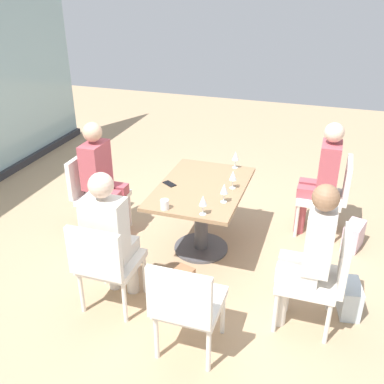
% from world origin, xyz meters
% --- Properties ---
extents(ground_plane, '(12.00, 12.00, 0.00)m').
position_xyz_m(ground_plane, '(0.00, 0.00, 0.00)').
color(ground_plane, tan).
extents(dining_table_main, '(1.21, 0.83, 0.73)m').
position_xyz_m(dining_table_main, '(0.00, 0.00, 0.53)').
color(dining_table_main, '#997551').
rests_on(dining_table_main, ground_plane).
extents(chair_front_left, '(0.46, 0.50, 0.87)m').
position_xyz_m(chair_front_left, '(-0.75, -1.21, 0.50)').
color(chair_front_left, silver).
rests_on(chair_front_left, ground_plane).
extents(chair_front_right, '(0.46, 0.50, 0.87)m').
position_xyz_m(chair_front_right, '(0.75, -1.21, 0.50)').
color(chair_front_right, silver).
rests_on(chair_front_right, ground_plane).
extents(chair_far_left, '(0.50, 0.46, 0.87)m').
position_xyz_m(chair_far_left, '(-1.12, 0.48, 0.50)').
color(chair_far_left, silver).
rests_on(chair_far_left, ground_plane).
extents(chair_near_window, '(0.46, 0.51, 0.87)m').
position_xyz_m(chair_near_window, '(0.00, 1.21, 0.50)').
color(chair_near_window, silver).
rests_on(chair_near_window, ground_plane).
extents(chair_side_end, '(0.50, 0.46, 0.87)m').
position_xyz_m(chair_side_end, '(-1.39, -0.32, 0.50)').
color(chair_side_end, silver).
rests_on(chair_side_end, ground_plane).
extents(person_front_left, '(0.34, 0.39, 1.26)m').
position_xyz_m(person_front_left, '(-0.75, -1.10, 0.70)').
color(person_front_left, silver).
rests_on(person_front_left, ground_plane).
extents(person_front_right, '(0.34, 0.39, 1.26)m').
position_xyz_m(person_front_right, '(0.75, -1.10, 0.70)').
color(person_front_right, '#B24C56').
rests_on(person_front_right, ground_plane).
extents(person_far_left, '(0.39, 0.34, 1.26)m').
position_xyz_m(person_far_left, '(-1.01, 0.48, 0.70)').
color(person_far_left, silver).
rests_on(person_far_left, ground_plane).
extents(person_near_window, '(0.34, 0.39, 1.26)m').
position_xyz_m(person_near_window, '(-0.00, 1.10, 0.70)').
color(person_near_window, '#B24C56').
rests_on(person_near_window, ground_plane).
extents(wine_glass_0, '(0.07, 0.07, 0.18)m').
position_xyz_m(wine_glass_0, '(0.05, -0.30, 0.86)').
color(wine_glass_0, silver).
rests_on(wine_glass_0, dining_table_main).
extents(wine_glass_1, '(0.07, 0.07, 0.18)m').
position_xyz_m(wine_glass_1, '(-0.25, -0.29, 0.86)').
color(wine_glass_1, silver).
rests_on(wine_glass_1, dining_table_main).
extents(wine_glass_2, '(0.07, 0.07, 0.18)m').
position_xyz_m(wine_glass_2, '(-0.53, -0.17, 0.86)').
color(wine_glass_2, silver).
rests_on(wine_glass_2, dining_table_main).
extents(wine_glass_3, '(0.07, 0.07, 0.18)m').
position_xyz_m(wine_glass_3, '(0.54, -0.21, 0.86)').
color(wine_glass_3, silver).
rests_on(wine_glass_3, dining_table_main).
extents(coffee_cup, '(0.08, 0.08, 0.09)m').
position_xyz_m(coffee_cup, '(-0.54, 0.17, 0.78)').
color(coffee_cup, white).
rests_on(coffee_cup, dining_table_main).
extents(cell_phone_on_table, '(0.14, 0.16, 0.01)m').
position_xyz_m(cell_phone_on_table, '(-0.06, 0.31, 0.73)').
color(cell_phone_on_table, black).
rests_on(cell_phone_on_table, dining_table_main).
extents(handbag_0, '(0.32, 0.21, 0.28)m').
position_xyz_m(handbag_0, '(-0.52, -1.47, 0.14)').
color(handbag_0, silver).
rests_on(handbag_0, ground_plane).
extents(handbag_1, '(0.33, 0.24, 0.28)m').
position_xyz_m(handbag_1, '(0.53, -1.50, 0.14)').
color(handbag_1, beige).
rests_on(handbag_1, ground_plane).
extents(handbag_2, '(0.33, 0.24, 0.28)m').
position_xyz_m(handbag_2, '(-0.83, -0.05, 0.14)').
color(handbag_2, '#A3704C').
rests_on(handbag_2, ground_plane).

